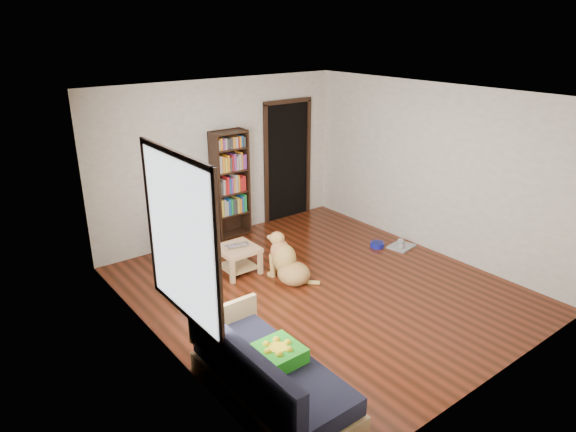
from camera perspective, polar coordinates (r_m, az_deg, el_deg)
ground at (r=7.10m, az=3.59°, el=-8.02°), size 5.00×5.00×0.00m
ceiling at (r=6.28m, az=4.13°, el=13.26°), size 5.00×5.00×0.00m
wall_back at (r=8.53m, az=-7.39°, el=6.23°), size 4.50×0.00×4.50m
wall_front at (r=5.13m, az=22.70°, el=-5.31°), size 4.50×0.00×4.50m
wall_left at (r=5.45m, az=-14.25°, el=-2.77°), size 0.00×5.00×5.00m
wall_right at (r=8.19m, az=15.79°, el=4.99°), size 0.00×5.00×5.00m
green_cushion at (r=4.99m, az=-1.15°, el=-15.06°), size 0.44×0.44×0.14m
laptop at (r=7.35m, az=-5.57°, el=-3.44°), size 0.38×0.29×0.03m
dog_bowl at (r=8.44m, az=9.89°, el=-3.16°), size 0.22×0.22×0.08m
grey_rag at (r=8.51m, az=12.49°, el=-3.32°), size 0.45×0.38×0.03m
window at (r=4.95m, az=-11.90°, el=-2.46°), size 0.03×1.46×1.70m
doorway at (r=9.29m, az=-0.07°, el=6.45°), size 1.03×0.05×2.19m
tv_stand at (r=8.25m, az=-11.54°, el=-2.11°), size 0.90×0.45×0.50m
crt_tv at (r=8.10m, az=-11.85°, el=1.03°), size 0.55×0.52×0.58m
bookshelf at (r=8.50m, az=-6.46°, el=4.13°), size 0.60×0.30×1.80m
sofa at (r=5.08m, az=-2.32°, el=-17.65°), size 0.80×1.80×0.80m
coffee_table at (r=7.43m, az=-5.66°, el=-4.30°), size 0.55×0.55×0.40m
dog at (r=7.20m, az=-0.07°, el=-5.27°), size 0.52×0.81×0.70m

